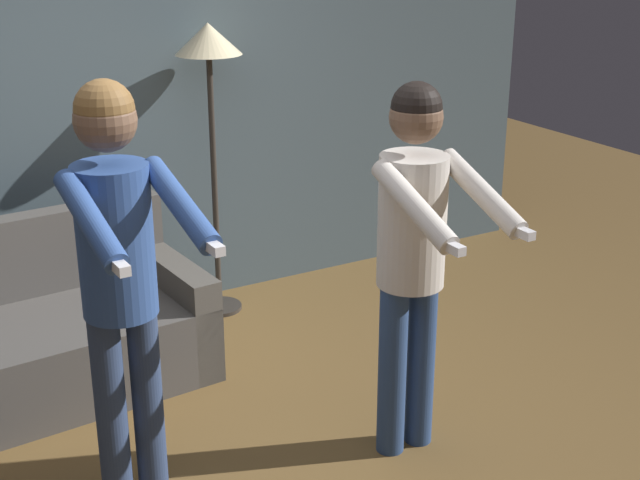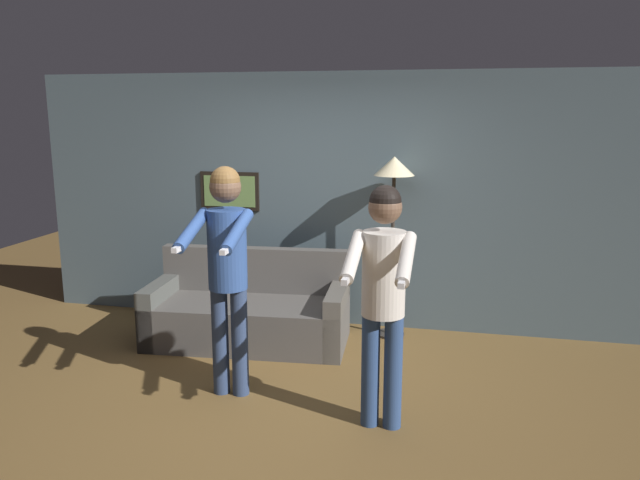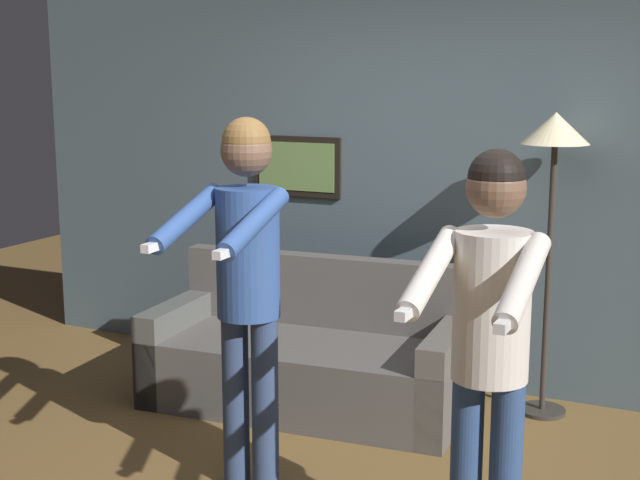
{
  "view_description": "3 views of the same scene",
  "coord_description": "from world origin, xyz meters",
  "px_view_note": "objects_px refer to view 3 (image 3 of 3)",
  "views": [
    {
      "loc": [
        -1.37,
        -3.14,
        2.39
      ],
      "look_at": [
        0.41,
        -0.06,
        1.07
      ],
      "focal_mm": 50.0,
      "sensor_mm": 36.0,
      "label": 1
    },
    {
      "loc": [
        1.26,
        -4.3,
        2.22
      ],
      "look_at": [
        0.3,
        0.05,
        1.29
      ],
      "focal_mm": 35.0,
      "sensor_mm": 36.0,
      "label": 2
    },
    {
      "loc": [
        1.61,
        -3.48,
        2.02
      ],
      "look_at": [
        -0.03,
        0.02,
        1.28
      ],
      "focal_mm": 50.0,
      "sensor_mm": 36.0,
      "label": 3
    }
  ],
  "objects_px": {
    "person_standing_left": "(246,267)",
    "couch": "(308,360)",
    "torchiere_lamp": "(554,156)",
    "person_standing_right": "(490,325)"
  },
  "relations": [
    {
      "from": "torchiere_lamp",
      "to": "person_standing_left",
      "type": "xyz_separation_m",
      "value": [
        -1.1,
        -1.61,
        -0.42
      ]
    },
    {
      "from": "torchiere_lamp",
      "to": "person_standing_right",
      "type": "bearing_deg",
      "value": -86.01
    },
    {
      "from": "couch",
      "to": "person_standing_right",
      "type": "xyz_separation_m",
      "value": [
        1.46,
        -1.4,
        0.78
      ]
    },
    {
      "from": "torchiere_lamp",
      "to": "person_standing_right",
      "type": "height_order",
      "value": "torchiere_lamp"
    },
    {
      "from": "person_standing_left",
      "to": "person_standing_right",
      "type": "xyz_separation_m",
      "value": [
        1.23,
        -0.26,
        -0.06
      ]
    },
    {
      "from": "couch",
      "to": "person_standing_left",
      "type": "distance_m",
      "value": 1.43
    },
    {
      "from": "person_standing_right",
      "to": "couch",
      "type": "bearing_deg",
      "value": 136.17
    },
    {
      "from": "torchiere_lamp",
      "to": "person_standing_right",
      "type": "xyz_separation_m",
      "value": [
        0.13,
        -1.87,
        -0.48
      ]
    },
    {
      "from": "person_standing_left",
      "to": "couch",
      "type": "bearing_deg",
      "value": 101.52
    },
    {
      "from": "torchiere_lamp",
      "to": "person_standing_right",
      "type": "relative_size",
      "value": 1.03
    }
  ]
}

